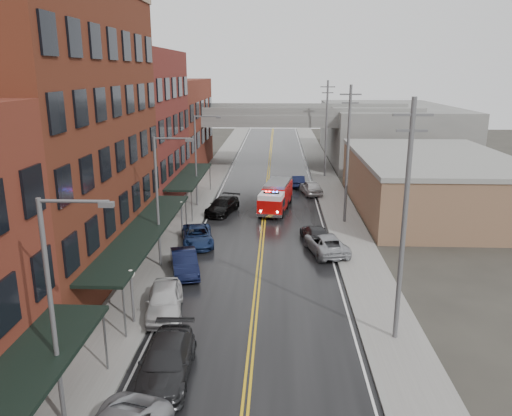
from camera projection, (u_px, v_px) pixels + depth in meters
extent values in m
cube|color=black|center=(262.00, 240.00, 39.93)|extent=(11.00, 160.00, 0.02)
cube|color=slate|center=(172.00, 238.00, 40.22)|extent=(3.00, 160.00, 0.15)
cube|color=slate|center=(354.00, 241.00, 39.60)|extent=(3.00, 160.00, 0.15)
cube|color=gray|center=(192.00, 238.00, 40.15)|extent=(0.30, 160.00, 0.15)
cube|color=gray|center=(333.00, 240.00, 39.67)|extent=(0.30, 160.00, 0.15)
cube|color=#532316|center=(48.00, 138.00, 31.36)|extent=(9.00, 20.00, 18.00)
cube|color=maroon|center=(130.00, 130.00, 48.61)|extent=(9.00, 15.00, 15.00)
cube|color=brown|center=(168.00, 126.00, 65.86)|extent=(9.00, 20.00, 12.00)
cube|color=#91684E|center=(430.00, 184.00, 48.22)|extent=(14.00, 22.00, 5.00)
cube|color=slate|center=(387.00, 132.00, 76.63)|extent=(18.00, 30.00, 8.00)
cylinder|color=slate|center=(105.00, 342.00, 22.08)|extent=(0.10, 0.10, 3.00)
cube|color=black|center=(144.00, 230.00, 32.71)|extent=(2.60, 18.00, 0.18)
cylinder|color=slate|center=(124.00, 312.00, 24.78)|extent=(0.10, 0.10, 3.00)
cylinder|color=slate|center=(186.00, 216.00, 41.34)|extent=(0.10, 0.10, 3.00)
cube|color=black|center=(190.00, 176.00, 49.56)|extent=(2.60, 13.00, 0.18)
cylinder|color=slate|center=(192.00, 207.00, 44.04)|extent=(0.10, 0.10, 3.00)
cylinder|color=slate|center=(210.00, 178.00, 55.79)|extent=(0.10, 0.10, 3.00)
cylinder|color=#59595B|center=(133.00, 300.00, 26.35)|extent=(0.14, 0.14, 2.80)
sphere|color=silver|center=(131.00, 274.00, 25.95)|extent=(0.44, 0.44, 0.44)
cylinder|color=#59595B|center=(182.00, 222.00, 39.83)|extent=(0.14, 0.14, 2.80)
sphere|color=silver|center=(181.00, 204.00, 39.43)|extent=(0.44, 0.44, 0.44)
cylinder|color=#59595B|center=(53.00, 320.00, 17.83)|extent=(0.18, 0.18, 9.00)
cylinder|color=#59595B|center=(74.00, 201.00, 16.61)|extent=(2.40, 0.12, 0.12)
cube|color=#59595B|center=(106.00, 205.00, 16.59)|extent=(0.50, 0.22, 0.18)
cylinder|color=#59595B|center=(157.00, 204.00, 33.24)|extent=(0.18, 0.18, 9.00)
cylinder|color=#59595B|center=(172.00, 138.00, 32.02)|extent=(2.40, 0.12, 0.12)
cube|color=#59595B|center=(189.00, 140.00, 32.00)|extent=(0.50, 0.22, 0.18)
cylinder|color=#59595B|center=(196.00, 162.00, 48.65)|extent=(0.18, 0.18, 9.00)
cylinder|color=#59595B|center=(207.00, 116.00, 47.43)|extent=(2.40, 0.12, 0.12)
cube|color=#59595B|center=(218.00, 118.00, 47.41)|extent=(0.50, 0.22, 0.18)
cylinder|color=#59595B|center=(404.00, 226.00, 23.59)|extent=(0.24, 0.24, 12.00)
cube|color=#59595B|center=(413.00, 115.00, 22.20)|extent=(1.80, 0.12, 0.12)
cube|color=#59595B|center=(412.00, 131.00, 22.39)|extent=(1.40, 0.12, 0.12)
cylinder|color=#59595B|center=(348.00, 156.00, 42.85)|extent=(0.24, 0.24, 12.00)
cube|color=#59595B|center=(351.00, 94.00, 41.46)|extent=(1.80, 0.12, 0.12)
cube|color=#59595B|center=(350.00, 103.00, 41.65)|extent=(1.40, 0.12, 0.12)
cylinder|color=#59595B|center=(326.00, 130.00, 62.11)|extent=(0.24, 0.24, 12.00)
cube|color=#59595B|center=(328.00, 87.00, 60.72)|extent=(1.80, 0.12, 0.12)
cube|color=#59595B|center=(328.00, 93.00, 60.91)|extent=(1.40, 0.12, 0.12)
cube|color=slate|center=(270.00, 118.00, 68.95)|extent=(40.00, 10.00, 1.50)
cube|color=slate|center=(192.00, 145.00, 70.42)|extent=(1.60, 8.00, 6.00)
cube|color=slate|center=(348.00, 146.00, 69.49)|extent=(1.60, 8.00, 6.00)
cube|color=#B50908|center=(278.00, 194.00, 49.15)|extent=(3.03, 5.27, 1.90)
cube|color=#B50908|center=(271.00, 205.00, 45.90)|extent=(2.61, 2.68, 1.36)
cube|color=silver|center=(271.00, 196.00, 45.66)|extent=(2.47, 2.49, 0.45)
cube|color=black|center=(272.00, 202.00, 46.00)|extent=(2.48, 1.79, 0.72)
cube|color=slate|center=(278.00, 183.00, 48.87)|extent=(2.75, 4.88, 0.27)
cube|color=black|center=(271.00, 193.00, 45.58)|extent=(1.47, 0.48, 0.13)
sphere|color=#FF0C0C|center=(266.00, 192.00, 45.66)|extent=(0.18, 0.18, 0.18)
sphere|color=#1933FF|center=(277.00, 192.00, 45.46)|extent=(0.18, 0.18, 0.18)
cylinder|color=black|center=(261.00, 212.00, 46.19)|extent=(0.94, 0.46, 0.90)
cylinder|color=black|center=(282.00, 213.00, 45.80)|extent=(0.94, 0.46, 0.90)
cylinder|color=black|center=(267.00, 204.00, 49.18)|extent=(0.94, 0.46, 0.90)
cylinder|color=black|center=(287.00, 205.00, 48.78)|extent=(0.94, 0.46, 0.90)
cylinder|color=black|center=(271.00, 198.00, 51.31)|extent=(0.94, 0.46, 0.90)
cylinder|color=black|center=(290.00, 199.00, 50.92)|extent=(0.94, 0.46, 0.90)
imported|color=black|center=(166.00, 361.00, 21.86)|extent=(2.38, 5.49, 1.57)
imported|color=silver|center=(165.00, 300.00, 27.66)|extent=(2.67, 5.06, 1.64)
imported|color=black|center=(184.00, 263.00, 33.20)|extent=(2.79, 4.92, 1.53)
imported|color=#14254D|center=(197.00, 236.00, 38.80)|extent=(3.32, 5.40, 1.40)
imported|color=black|center=(223.00, 206.00, 47.23)|extent=(3.36, 5.49, 1.49)
imported|color=#95989D|center=(326.00, 244.00, 36.97)|extent=(3.47, 5.58, 1.44)
imported|color=#242426|center=(315.00, 234.00, 39.38)|extent=(2.52, 4.80, 1.33)
imported|color=#B2B2B2|center=(311.00, 187.00, 54.55)|extent=(2.65, 4.83, 1.56)
imported|color=black|center=(298.00, 181.00, 58.33)|extent=(1.47, 4.05, 1.33)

